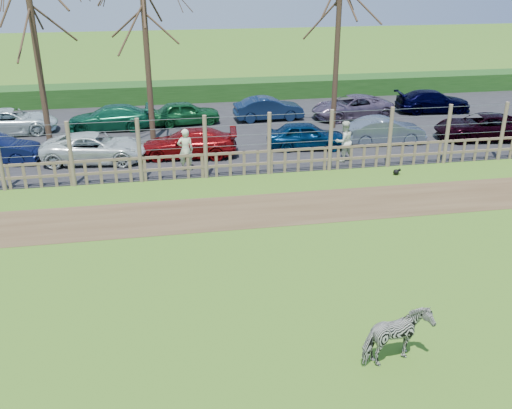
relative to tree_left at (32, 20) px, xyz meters
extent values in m
plane|color=olive|center=(6.50, -12.50, -5.62)|extent=(120.00, 120.00, 0.00)
cube|color=brown|center=(6.50, -8.00, -5.61)|extent=(34.00, 2.80, 0.01)
cube|color=#232326|center=(6.50, 2.00, -5.60)|extent=(44.00, 13.00, 0.04)
cube|color=#1E4716|center=(6.50, 9.00, -5.07)|extent=(46.00, 2.00, 1.10)
cube|color=brown|center=(6.50, -4.50, -5.17)|extent=(30.00, 0.06, 0.10)
cube|color=brown|center=(6.50, -4.50, -4.67)|extent=(30.00, 0.06, 0.10)
cylinder|color=brown|center=(1.50, -4.50, -4.37)|extent=(0.16, 0.16, 2.50)
cylinder|color=brown|center=(4.00, -4.50, -4.37)|extent=(0.16, 0.16, 2.50)
cylinder|color=brown|center=(6.50, -4.50, -4.37)|extent=(0.16, 0.16, 2.50)
cylinder|color=brown|center=(9.00, -4.50, -4.37)|extent=(0.16, 0.16, 2.50)
cylinder|color=brown|center=(11.50, -4.50, -4.37)|extent=(0.16, 0.16, 2.50)
cylinder|color=brown|center=(14.00, -4.50, -4.37)|extent=(0.16, 0.16, 2.50)
cylinder|color=brown|center=(16.50, -4.50, -4.37)|extent=(0.16, 0.16, 2.50)
cylinder|color=brown|center=(19.00, -4.50, -4.37)|extent=(0.16, 0.16, 2.50)
cylinder|color=gray|center=(6.50, -4.50, -4.37)|extent=(30.00, 0.02, 0.02)
cylinder|color=gray|center=(6.50, -4.50, -3.97)|extent=(30.00, 0.02, 0.02)
cylinder|color=gray|center=(6.50, -4.50, -3.57)|extent=(30.00, 0.02, 0.02)
cylinder|color=gray|center=(6.50, -4.50, -3.22)|extent=(30.00, 0.02, 0.02)
cylinder|color=#3D2B1E|center=(0.00, 0.00, -1.87)|extent=(0.26, 0.26, 7.50)
cylinder|color=#3D2B1E|center=(4.50, 1.00, -2.37)|extent=(0.26, 0.26, 6.50)
cylinder|color=#3D2B1E|center=(13.50, 1.50, -2.12)|extent=(0.26, 0.26, 7.00)
imported|color=gray|center=(9.36, -16.35, -4.99)|extent=(1.62, 1.07, 1.26)
imported|color=beige|center=(5.78, -3.62, -4.71)|extent=(0.63, 0.42, 1.72)
imported|color=silver|center=(12.37, -3.61, -4.71)|extent=(0.98, 0.85, 1.72)
sphere|color=black|center=(13.96, -5.50, -5.50)|extent=(0.23, 0.23, 0.23)
sphere|color=black|center=(14.10, -5.50, -5.42)|extent=(0.11, 0.11, 0.11)
imported|color=white|center=(2.09, -1.83, -4.98)|extent=(4.51, 2.45, 1.20)
imported|color=maroon|center=(6.01, -1.86, -4.98)|extent=(4.30, 2.13, 1.20)
imported|color=#042146|center=(11.28, -1.61, -4.98)|extent=(3.66, 1.81, 1.20)
imported|color=slate|center=(15.04, -1.50, -4.98)|extent=(3.69, 1.40, 1.20)
imported|color=black|center=(19.80, -1.66, -4.98)|extent=(4.54, 2.54, 1.20)
imported|color=silver|center=(-2.27, 3.25, -4.98)|extent=(4.48, 2.36, 1.20)
imported|color=#115839|center=(2.41, 3.11, -4.98)|extent=(4.18, 1.79, 1.20)
imported|color=#145828|center=(6.19, 3.46, -4.98)|extent=(3.68, 1.86, 1.20)
imported|color=#112343|center=(10.58, 3.58, -4.98)|extent=(3.69, 1.41, 1.20)
imported|color=#65536C|center=(15.04, 3.17, -4.98)|extent=(4.54, 2.54, 1.20)
imported|color=black|center=(19.93, 3.65, -4.98)|extent=(4.25, 1.98, 1.20)
camera|label=1|loc=(4.75, -25.50, 2.26)|focal=40.00mm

